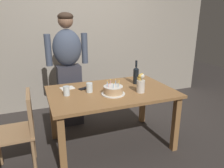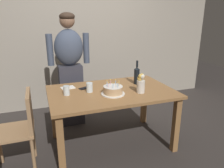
{
  "view_description": "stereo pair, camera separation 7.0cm",
  "coord_description": "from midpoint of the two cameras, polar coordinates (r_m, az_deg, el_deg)",
  "views": [
    {
      "loc": [
        -0.88,
        -2.29,
        1.6
      ],
      "look_at": [
        -0.01,
        -0.05,
        0.84
      ],
      "focal_mm": 34.11,
      "sensor_mm": 36.0,
      "label": 1
    },
    {
      "loc": [
        -0.81,
        -2.31,
        1.6
      ],
      "look_at": [
        -0.01,
        -0.05,
        0.84
      ],
      "focal_mm": 34.11,
      "sensor_mm": 36.0,
      "label": 2
    }
  ],
  "objects": [
    {
      "name": "ground_plane",
      "position": [
        2.92,
        -0.9,
        -15.57
      ],
      "size": [
        10.0,
        10.0,
        0.0
      ],
      "primitive_type": "plane",
      "color": "#332D2B"
    },
    {
      "name": "napkin_stack",
      "position": [
        2.73,
        -12.62,
        -1.09
      ],
      "size": [
        0.18,
        0.15,
        0.01
      ],
      "primitive_type": "cube",
      "rotation": [
        0.0,
        0.0,
        0.16
      ],
      "color": "white",
      "rests_on": "dining_table"
    },
    {
      "name": "water_glass_far",
      "position": [
        2.48,
        -12.9,
        -1.82
      ],
      "size": [
        0.07,
        0.07,
        0.11
      ],
      "primitive_type": "cylinder",
      "color": "silver",
      "rests_on": "dining_table"
    },
    {
      "name": "dining_chair",
      "position": [
        2.44,
        -23.85,
        -10.45
      ],
      "size": [
        0.42,
        0.42,
        0.87
      ],
      "rotation": [
        0.0,
        0.0,
        -1.57
      ],
      "color": "#A37A51",
      "rests_on": "ground_plane"
    },
    {
      "name": "cell_phone",
      "position": [
        2.69,
        -8.17,
        -1.16
      ],
      "size": [
        0.16,
        0.12,
        0.01
      ],
      "primitive_type": "cube",
      "rotation": [
        0.0,
        0.0,
        0.41
      ],
      "color": "black",
      "rests_on": "dining_table"
    },
    {
      "name": "dining_table",
      "position": [
        2.63,
        -0.97,
        -3.76
      ],
      "size": [
        1.5,
        0.96,
        0.74
      ],
      "color": "olive",
      "rests_on": "ground_plane"
    },
    {
      "name": "back_wall",
      "position": [
        3.95,
        -9.02,
        13.03
      ],
      "size": [
        5.2,
        0.1,
        2.6
      ],
      "primitive_type": "cube",
      "color": "#9E9384",
      "rests_on": "ground_plane"
    },
    {
      "name": "person_man_bearded",
      "position": [
        3.19,
        -12.21,
        4.02
      ],
      "size": [
        0.61,
        0.27,
        1.66
      ],
      "rotation": [
        0.0,
        0.0,
        3.14
      ],
      "color": "#33333D",
      "rests_on": "ground_plane"
    },
    {
      "name": "wine_bottle",
      "position": [
        2.84,
        5.73,
        2.46
      ],
      "size": [
        0.07,
        0.07,
        0.32
      ],
      "color": "black",
      "rests_on": "dining_table"
    },
    {
      "name": "flower_vase",
      "position": [
        2.52,
        6.94,
        0.28
      ],
      "size": [
        0.1,
        0.1,
        0.23
      ],
      "color": "silver",
      "rests_on": "dining_table"
    },
    {
      "name": "water_glass_near",
      "position": [
        2.54,
        -6.85,
        -0.96
      ],
      "size": [
        0.08,
        0.08,
        0.11
      ],
      "primitive_type": "cylinder",
      "color": "silver",
      "rests_on": "dining_table"
    },
    {
      "name": "birthday_cake",
      "position": [
        2.46,
        -0.49,
        -1.72
      ],
      "size": [
        0.27,
        0.27,
        0.16
      ],
      "color": "white",
      "rests_on": "dining_table"
    }
  ]
}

